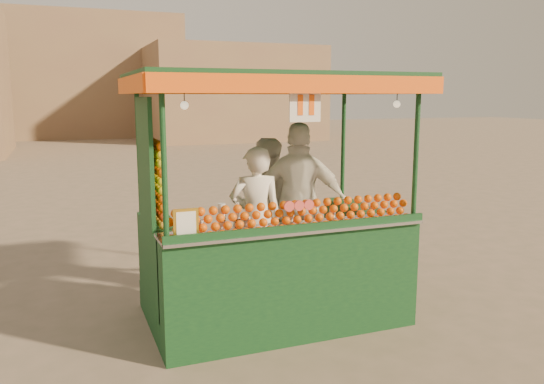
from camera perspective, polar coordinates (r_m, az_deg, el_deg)
name	(u,v)px	position (r m, az deg, el deg)	size (l,w,h in m)	color
ground	(272,311)	(6.24, 0.05, -12.25)	(90.00, 90.00, 0.00)	#685C4A
building_right	(232,94)	(30.76, -4.13, 10.16)	(9.00, 6.00, 5.00)	#866D4C
building_center	(56,77)	(35.41, -21.52, 11.09)	(14.00, 7.00, 7.00)	#866D4C
juice_cart	(270,244)	(5.72, -0.23, -5.41)	(2.84, 1.84, 2.58)	#0E341B
vendor_left	(256,219)	(5.84, -1.69, -2.78)	(0.62, 0.46, 1.54)	white
vendor_middle	(265,206)	(6.41, -0.69, -1.43)	(0.92, 0.80, 1.59)	silver
vendor_right	(300,203)	(6.06, 2.93, -1.17)	(1.13, 0.88, 1.78)	white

